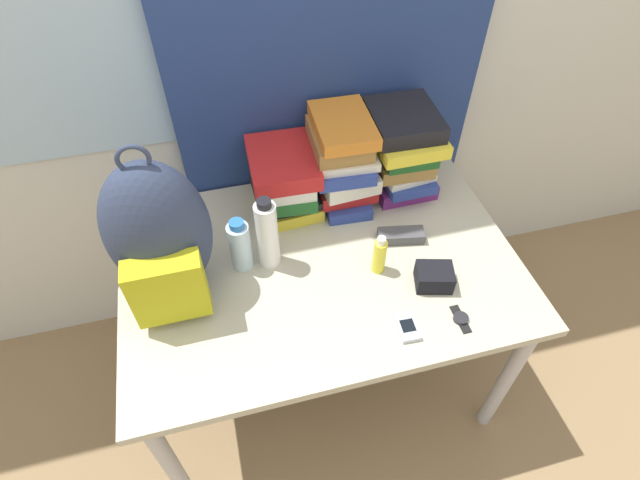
{
  "coord_description": "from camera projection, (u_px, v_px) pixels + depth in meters",
  "views": [
    {
      "loc": [
        -0.26,
        -0.56,
        1.91
      ],
      "look_at": [
        0.0,
        0.42,
        0.8
      ],
      "focal_mm": 28.0,
      "sensor_mm": 36.0,
      "label": 1
    }
  ],
  "objects": [
    {
      "name": "water_bottle",
      "position": [
        240.0,
        245.0,
        1.5
      ],
      "size": [
        0.07,
        0.07,
        0.19
      ],
      "color": "silver",
      "rests_on": "desk"
    },
    {
      "name": "sunscreen_bottle",
      "position": [
        379.0,
        255.0,
        1.51
      ],
      "size": [
        0.04,
        0.04,
        0.14
      ],
      "color": "yellow",
      "rests_on": "desk"
    },
    {
      "name": "desk",
      "position": [
        320.0,
        276.0,
        1.63
      ],
      "size": [
        1.24,
        0.85,
        0.7
      ],
      "color": "#B7B299",
      "rests_on": "ground_plane"
    },
    {
      "name": "sunglasses_case",
      "position": [
        401.0,
        236.0,
        1.63
      ],
      "size": [
        0.16,
        0.08,
        0.04
      ],
      "color": "#47474C",
      "rests_on": "desk"
    },
    {
      "name": "camera_pouch",
      "position": [
        434.0,
        277.0,
        1.49
      ],
      "size": [
        0.13,
        0.11,
        0.06
      ],
      "color": "black",
      "rests_on": "desk"
    },
    {
      "name": "book_stack_center",
      "position": [
        341.0,
        160.0,
        1.66
      ],
      "size": [
        0.23,
        0.29,
        0.32
      ],
      "color": "navy",
      "rests_on": "desk"
    },
    {
      "name": "wall_back",
      "position": [
        276.0,
        20.0,
        1.5
      ],
      "size": [
        6.0,
        0.06,
        2.5
      ],
      "color": "beige",
      "rests_on": "ground_plane"
    },
    {
      "name": "backpack",
      "position": [
        159.0,
        237.0,
        1.35
      ],
      "size": [
        0.29,
        0.27,
        0.52
      ],
      "color": "#2D3851",
      "rests_on": "desk"
    },
    {
      "name": "book_stack_left",
      "position": [
        286.0,
        180.0,
        1.66
      ],
      "size": [
        0.23,
        0.29,
        0.22
      ],
      "color": "yellow",
      "rests_on": "desk"
    },
    {
      "name": "ground_plane",
      "position": [
        349.0,
        471.0,
        1.82
      ],
      "size": [
        12.0,
        12.0,
        0.0
      ],
      "primitive_type": "plane",
      "color": "#8C704C"
    },
    {
      "name": "sports_bottle",
      "position": [
        267.0,
        234.0,
        1.49
      ],
      "size": [
        0.07,
        0.07,
        0.26
      ],
      "color": "white",
      "rests_on": "desk"
    },
    {
      "name": "cell_phone",
      "position": [
        407.0,
        327.0,
        1.4
      ],
      "size": [
        0.06,
        0.09,
        0.02
      ],
      "color": "#B7BCC6",
      "rests_on": "desk"
    },
    {
      "name": "book_stack_right",
      "position": [
        402.0,
        150.0,
        1.7
      ],
      "size": [
        0.24,
        0.27,
        0.31
      ],
      "color": "#6B2370",
      "rests_on": "desk"
    },
    {
      "name": "wristwatch",
      "position": [
        461.0,
        319.0,
        1.43
      ],
      "size": [
        0.04,
        0.1,
        0.01
      ],
      "color": "black",
      "rests_on": "desk"
    },
    {
      "name": "curtain_blue",
      "position": [
        332.0,
        22.0,
        1.5
      ],
      "size": [
        1.05,
        0.04,
        2.5
      ],
      "color": "navy",
      "rests_on": "ground_plane"
    }
  ]
}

